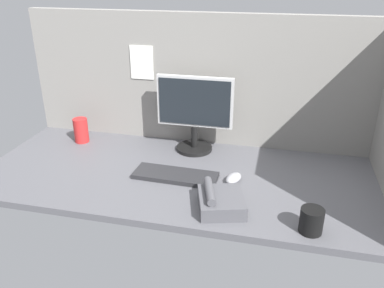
{
  "coord_description": "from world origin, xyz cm",
  "views": [
    {
      "loc": [
        40.37,
        -152.07,
        85.52
      ],
      "look_at": [
        0.15,
        0.0,
        14.0
      ],
      "focal_mm": 36.82,
      "sensor_mm": 36.0,
      "label": 1
    }
  ],
  "objects_px": {
    "mug_red_plastic": "(81,130)",
    "desk_phone": "(220,201)",
    "mouse": "(234,178)",
    "mug_black_travel": "(311,221)",
    "monitor": "(195,111)",
    "keyboard": "(176,175)"
  },
  "relations": [
    {
      "from": "monitor",
      "to": "desk_phone",
      "type": "relative_size",
      "value": 1.65
    },
    {
      "from": "mouse",
      "to": "mug_black_travel",
      "type": "xyz_separation_m",
      "value": [
        0.31,
        -0.29,
        0.03
      ]
    },
    {
      "from": "keyboard",
      "to": "mug_red_plastic",
      "type": "bearing_deg",
      "value": 157.81
    },
    {
      "from": "mouse",
      "to": "mug_black_travel",
      "type": "height_order",
      "value": "mug_black_travel"
    },
    {
      "from": "monitor",
      "to": "mug_black_travel",
      "type": "height_order",
      "value": "monitor"
    },
    {
      "from": "mouse",
      "to": "mug_black_travel",
      "type": "relative_size",
      "value": 1.05
    },
    {
      "from": "mouse",
      "to": "mug_red_plastic",
      "type": "bearing_deg",
      "value": -175.81
    },
    {
      "from": "monitor",
      "to": "keyboard",
      "type": "height_order",
      "value": "monitor"
    },
    {
      "from": "mouse",
      "to": "desk_phone",
      "type": "bearing_deg",
      "value": -75.73
    },
    {
      "from": "mug_black_travel",
      "to": "mouse",
      "type": "bearing_deg",
      "value": 137.19
    },
    {
      "from": "monitor",
      "to": "keyboard",
      "type": "xyz_separation_m",
      "value": [
        -0.02,
        -0.31,
        -0.2
      ]
    },
    {
      "from": "monitor",
      "to": "mouse",
      "type": "xyz_separation_m",
      "value": [
        0.23,
        -0.28,
        -0.19
      ]
    },
    {
      "from": "mug_black_travel",
      "to": "desk_phone",
      "type": "xyz_separation_m",
      "value": [
        -0.33,
        0.07,
        -0.01
      ]
    },
    {
      "from": "mouse",
      "to": "desk_phone",
      "type": "distance_m",
      "value": 0.22
    },
    {
      "from": "mug_red_plastic",
      "to": "desk_phone",
      "type": "bearing_deg",
      "value": -29.19
    },
    {
      "from": "desk_phone",
      "to": "mug_red_plastic",
      "type": "bearing_deg",
      "value": 150.81
    },
    {
      "from": "monitor",
      "to": "mouse",
      "type": "bearing_deg",
      "value": -50.47
    },
    {
      "from": "mouse",
      "to": "mug_red_plastic",
      "type": "relative_size",
      "value": 0.75
    },
    {
      "from": "mouse",
      "to": "desk_phone",
      "type": "relative_size",
      "value": 0.42
    },
    {
      "from": "monitor",
      "to": "mug_red_plastic",
      "type": "relative_size",
      "value": 2.95
    },
    {
      "from": "keyboard",
      "to": "monitor",
      "type": "bearing_deg",
      "value": 88.1
    },
    {
      "from": "keyboard",
      "to": "desk_phone",
      "type": "distance_m",
      "value": 0.3
    }
  ]
}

